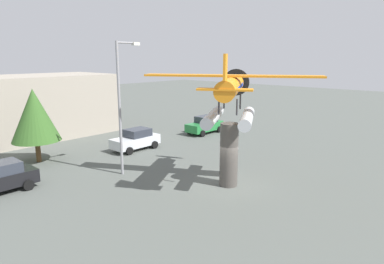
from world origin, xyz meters
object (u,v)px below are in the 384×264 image
(display_pedestal, at_px, (229,155))
(tree_east, at_px, (35,115))
(car_far_green, at_px, (205,125))
(floatplane_monument, at_px, (231,95))
(storefront_building, at_px, (40,106))
(streetlight_primary, at_px, (121,100))
(car_mid_silver, at_px, (136,139))

(display_pedestal, relative_size, tree_east, 0.71)
(display_pedestal, bearing_deg, car_far_green, 45.60)
(floatplane_monument, xyz_separation_m, storefront_building, (-1.47, 21.93, -2.56))
(car_far_green, bearing_deg, streetlight_primary, 16.82)
(storefront_building, relative_size, tree_east, 2.43)
(floatplane_monument, height_order, storefront_building, floatplane_monument)
(car_far_green, relative_size, streetlight_primary, 0.48)
(car_mid_silver, bearing_deg, display_pedestal, 82.13)
(floatplane_monument, distance_m, streetlight_primary, 7.14)
(tree_east, bearing_deg, streetlight_primary, -68.73)
(tree_east, bearing_deg, car_mid_silver, -20.83)
(display_pedestal, xyz_separation_m, streetlight_primary, (-2.93, 6.50, 3.06))
(display_pedestal, distance_m, car_mid_silver, 10.88)
(tree_east, bearing_deg, floatplane_monument, -66.77)
(streetlight_primary, bearing_deg, floatplane_monument, -64.72)
(storefront_building, bearing_deg, floatplane_monument, -86.16)
(storefront_building, xyz_separation_m, tree_east, (-4.27, -8.57, 0.55))
(floatplane_monument, bearing_deg, car_far_green, 15.76)
(car_mid_silver, xyz_separation_m, car_far_green, (8.80, -0.24, 0.00))
(car_far_green, bearing_deg, storefront_building, -44.67)
(storefront_building, distance_m, tree_east, 9.58)
(display_pedestal, relative_size, car_mid_silver, 0.92)
(display_pedestal, distance_m, floatplane_monument, 3.61)
(streetlight_primary, bearing_deg, storefront_building, 84.23)
(floatplane_monument, xyz_separation_m, car_far_green, (10.17, 10.43, -4.66))
(display_pedestal, relative_size, storefront_building, 0.29)
(car_mid_silver, distance_m, car_far_green, 8.80)
(car_mid_silver, distance_m, streetlight_primary, 7.36)
(floatplane_monument, relative_size, storefront_building, 0.72)
(display_pedestal, xyz_separation_m, tree_east, (-5.63, 13.43, 1.60))
(car_far_green, bearing_deg, tree_east, -10.47)
(car_mid_silver, relative_size, tree_east, 0.77)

